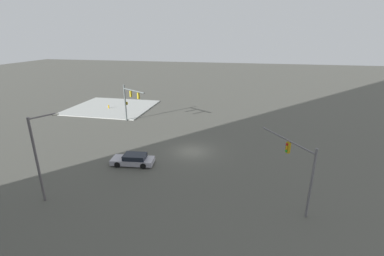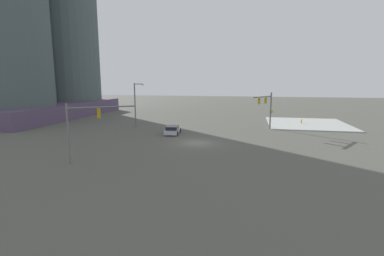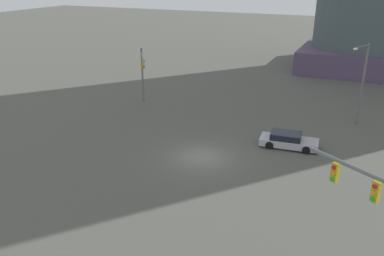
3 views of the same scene
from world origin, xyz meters
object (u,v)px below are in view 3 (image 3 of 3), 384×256
at_px(traffic_signal_near_corner, 384,214).
at_px(traffic_signal_opposite_side, 143,68).
at_px(streetlamp_curved_arm, 362,79).
at_px(sedan_car_approaching, 288,140).

bearing_deg(traffic_signal_near_corner, traffic_signal_opposite_side, -7.12).
height_order(streetlamp_curved_arm, sedan_car_approaching, streetlamp_curved_arm).
bearing_deg(sedan_car_approaching, traffic_signal_opposite_side, 159.29).
xyz_separation_m(traffic_signal_opposite_side, streetlamp_curved_arm, (20.67, 3.37, 0.35)).
relative_size(traffic_signal_near_corner, sedan_car_approaching, 1.26).
bearing_deg(streetlamp_curved_arm, traffic_signal_near_corner, 31.97).
relative_size(traffic_signal_near_corner, streetlamp_curved_arm, 0.80).
relative_size(traffic_signal_opposite_side, sedan_car_approaching, 1.23).
xyz_separation_m(traffic_signal_near_corner, traffic_signal_opposite_side, (-22.61, 18.27, 0.07)).
bearing_deg(traffic_signal_near_corner, sedan_car_approaching, -33.09).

